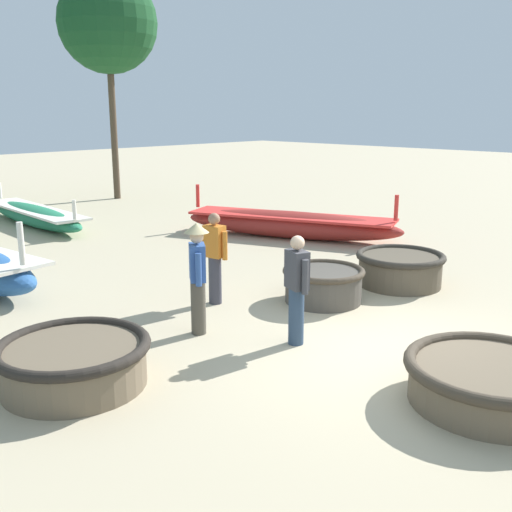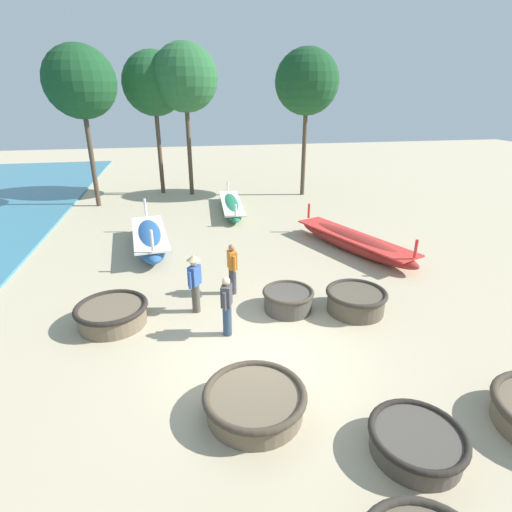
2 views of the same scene
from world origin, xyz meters
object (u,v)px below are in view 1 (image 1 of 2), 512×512
(coracle_center, at_px, (400,268))
(fisherman_standing_left, at_px, (297,287))
(fisherman_standing_right, at_px, (215,256))
(long_boat_blue_hull, at_px, (35,215))
(coracle_tilted, at_px, (491,380))
(coracle_beside_post, at_px, (323,283))
(fisherman_with_hat, at_px, (197,271))
(coracle_nearest, at_px, (74,361))
(tree_rightmost, at_px, (108,24))
(long_boat_ochre_hull, at_px, (290,224))

(coracle_center, bearing_deg, fisherman_standing_left, -172.46)
(fisherman_standing_left, bearing_deg, fisherman_standing_right, 78.64)
(long_boat_blue_hull, distance_m, fisherman_standing_right, 9.07)
(coracle_tilted, height_order, coracle_beside_post, coracle_beside_post)
(coracle_center, relative_size, fisherman_with_hat, 1.00)
(coracle_tilted, distance_m, fisherman_standing_right, 4.94)
(coracle_center, distance_m, coracle_nearest, 6.49)
(long_boat_blue_hull, distance_m, fisherman_standing_left, 11.28)
(coracle_tilted, bearing_deg, coracle_beside_post, 65.77)
(coracle_beside_post, relative_size, fisherman_standing_left, 0.90)
(coracle_beside_post, distance_m, tree_rightmost, 15.01)
(coracle_nearest, distance_m, long_boat_blue_hull, 11.04)
(fisherman_standing_left, bearing_deg, tree_rightmost, 65.90)
(coracle_nearest, height_order, long_boat_blue_hull, long_boat_blue_hull)
(long_boat_ochre_hull, bearing_deg, fisherman_standing_left, -138.62)
(coracle_nearest, bearing_deg, long_boat_blue_hull, 66.00)
(long_boat_ochre_hull, bearing_deg, fisherman_with_hat, -150.37)
(coracle_beside_post, bearing_deg, fisherman_with_hat, 170.93)
(coracle_nearest, bearing_deg, long_boat_ochre_hull, 24.16)
(fisherman_standing_right, distance_m, tree_rightmost, 14.21)
(coracle_center, height_order, long_boat_ochre_hull, long_boat_ochre_hull)
(coracle_tilted, xyz_separation_m, fisherman_standing_left, (-0.16, 2.73, 0.55))
(coracle_tilted, xyz_separation_m, fisherman_with_hat, (-0.85, 4.03, 0.67))
(coracle_nearest, xyz_separation_m, coracle_tilted, (3.02, -3.79, -0.03))
(coracle_nearest, bearing_deg, fisherman_with_hat, 6.24)
(coracle_beside_post, bearing_deg, fisherman_standing_right, 136.80)
(long_boat_blue_hull, bearing_deg, fisherman_standing_left, -98.32)
(coracle_beside_post, xyz_separation_m, fisherman_with_hat, (-2.49, 0.40, 0.63))
(coracle_center, xyz_separation_m, coracle_nearest, (-6.46, 0.59, -0.03))
(fisherman_with_hat, bearing_deg, fisherman_standing_right, 37.79)
(coracle_nearest, height_order, coracle_beside_post, coracle_beside_post)
(coracle_nearest, distance_m, tree_rightmost, 16.87)
(coracle_center, relative_size, fisherman_standing_right, 1.06)
(long_boat_blue_hull, distance_m, fisherman_with_hat, 10.14)
(coracle_beside_post, relative_size, fisherman_standing_right, 0.90)
(long_boat_blue_hull, relative_size, fisherman_standing_right, 3.52)
(long_boat_ochre_hull, bearing_deg, fisherman_standing_right, -152.44)
(coracle_center, distance_m, fisherman_with_hat, 4.41)
(coracle_tilted, xyz_separation_m, tree_rightmost, (6.10, 16.73, 5.86))
(tree_rightmost, bearing_deg, fisherman_with_hat, -118.71)
(fisherman_with_hat, xyz_separation_m, fisherman_standing_right, (1.13, 0.88, -0.12))
(long_boat_ochre_hull, bearing_deg, coracle_beside_post, -133.12)
(coracle_tilted, distance_m, long_boat_ochre_hull, 9.17)
(fisherman_standing_right, bearing_deg, coracle_beside_post, -43.20)
(long_boat_blue_hull, xyz_separation_m, fisherman_standing_right, (-1.19, -8.98, 0.54))
(fisherman_with_hat, relative_size, fisherman_standing_right, 1.06)
(fisherman_with_hat, relative_size, fisherman_standing_left, 1.06)
(coracle_nearest, bearing_deg, fisherman_standing_right, 18.66)
(long_boat_ochre_hull, bearing_deg, coracle_tilted, -125.04)
(coracle_beside_post, bearing_deg, long_boat_blue_hull, 90.92)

